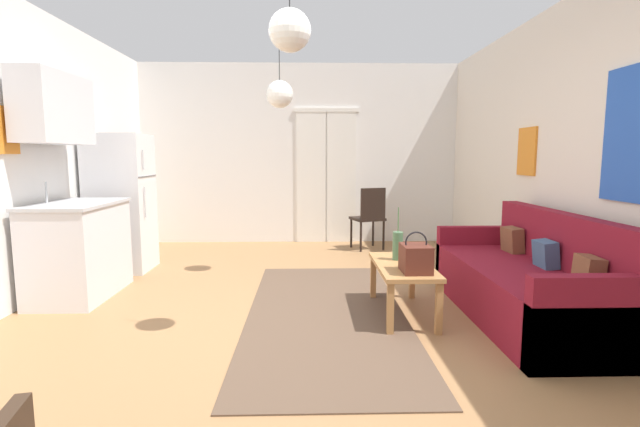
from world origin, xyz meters
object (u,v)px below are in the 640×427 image
at_px(couch, 530,285).
at_px(pendant_lamp_near, 290,30).
at_px(refrigerator, 121,203).
at_px(accent_chair, 370,215).
at_px(coffee_table, 403,271).
at_px(pendant_lamp_far, 280,94).
at_px(bamboo_vase, 398,246).
at_px(handbag, 416,258).

bearing_deg(couch, pendant_lamp_near, -166.17).
height_order(refrigerator, accent_chair, refrigerator).
relative_size(coffee_table, pendant_lamp_near, 1.37).
relative_size(coffee_table, pendant_lamp_far, 1.11).
height_order(coffee_table, refrigerator, refrigerator).
xyz_separation_m(coffee_table, refrigerator, (-3.01, 1.64, 0.43)).
bearing_deg(pendant_lamp_far, bamboo_vase, -45.82).
distance_m(accent_chair, pendant_lamp_far, 2.41).
xyz_separation_m(refrigerator, pendant_lamp_far, (1.90, -0.35, 1.21)).
height_order(accent_chair, pendant_lamp_far, pendant_lamp_far).
bearing_deg(bamboo_vase, accent_chair, 87.82).
bearing_deg(couch, pendant_lamp_far, 146.71).
relative_size(bamboo_vase, refrigerator, 0.29).
xyz_separation_m(couch, handbag, (-1.00, -0.15, 0.27)).
xyz_separation_m(handbag, pendant_lamp_far, (-1.15, 1.56, 1.46)).
bearing_deg(accent_chair, handbag, 71.02).
bearing_deg(handbag, pendant_lamp_near, -160.76).
distance_m(refrigerator, pendant_lamp_far, 2.28).
bearing_deg(pendant_lamp_far, refrigerator, 169.60).
distance_m(coffee_table, bamboo_vase, 0.25).
height_order(coffee_table, bamboo_vase, bamboo_vase).
distance_m(handbag, accent_chair, 3.01).
relative_size(coffee_table, handbag, 3.04).
height_order(coffee_table, pendant_lamp_near, pendant_lamp_near).
height_order(bamboo_vase, handbag, bamboo_vase).
xyz_separation_m(coffee_table, handbag, (0.04, -0.27, 0.18)).
xyz_separation_m(handbag, pendant_lamp_near, (-0.97, -0.34, 1.63)).
height_order(couch, refrigerator, refrigerator).
relative_size(coffee_table, accent_chair, 1.09).
bearing_deg(couch, handbag, -171.65).
bearing_deg(bamboo_vase, handbag, -82.45).
relative_size(bamboo_vase, pendant_lamp_near, 0.65).
bearing_deg(accent_chair, refrigerator, 1.45).
relative_size(handbag, refrigerator, 0.20).
height_order(coffee_table, accent_chair, accent_chair).
bearing_deg(bamboo_vase, pendant_lamp_near, -139.69).
height_order(bamboo_vase, pendant_lamp_far, pendant_lamp_far).
relative_size(refrigerator, pendant_lamp_near, 2.24).
distance_m(handbag, refrigerator, 3.60).
bearing_deg(handbag, accent_chair, 89.22).
height_order(pendant_lamp_near, pendant_lamp_far, same).
distance_m(couch, handbag, 1.04).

